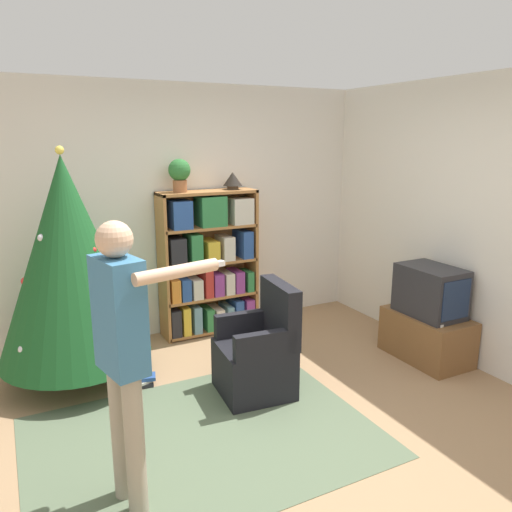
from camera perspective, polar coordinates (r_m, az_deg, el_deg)
name	(u,v)px	position (r m, az deg, el deg)	size (l,w,h in m)	color
ground_plane	(281,429)	(3.84, 2.88, -19.09)	(14.00, 14.00, 0.00)	#9E7A56
wall_back	(177,211)	(5.33, -9.02, 5.06)	(8.00, 0.10, 2.60)	silver
wall_right	(499,229)	(4.75, 26.00, 2.84)	(0.10, 8.00, 2.60)	silver
area_rug	(204,437)	(3.76, -5.99, -19.88)	(2.37, 1.73, 0.01)	#56664C
bookshelf	(209,264)	(5.30, -5.35, -0.88)	(1.03, 0.32, 1.53)	#A8703D
tv_stand	(426,336)	(5.06, 18.91, -8.69)	(0.48, 0.80, 0.44)	brown
television	(431,291)	(4.91, 19.33, -3.81)	(0.40, 0.60, 0.46)	#28282D
game_remote	(437,324)	(4.72, 19.97, -7.33)	(0.04, 0.12, 0.02)	white
christmas_tree	(69,260)	(4.41, -20.55, -0.43)	(1.25, 1.25, 2.00)	#4C3323
armchair	(259,355)	(4.16, 0.31, -11.28)	(0.62, 0.61, 0.92)	black
standing_person	(123,345)	(2.80, -14.96, -9.75)	(0.69, 0.46, 1.66)	#9E937F
potted_plant	(180,173)	(5.06, -8.74, 9.37)	(0.22, 0.22, 0.33)	#935B38
table_lamp	(233,180)	(5.28, -2.69, 8.71)	(0.20, 0.20, 0.18)	#473828
book_pile_near_tree	(142,381)	(4.48, -12.85, -13.72)	(0.24, 0.18, 0.09)	#232328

